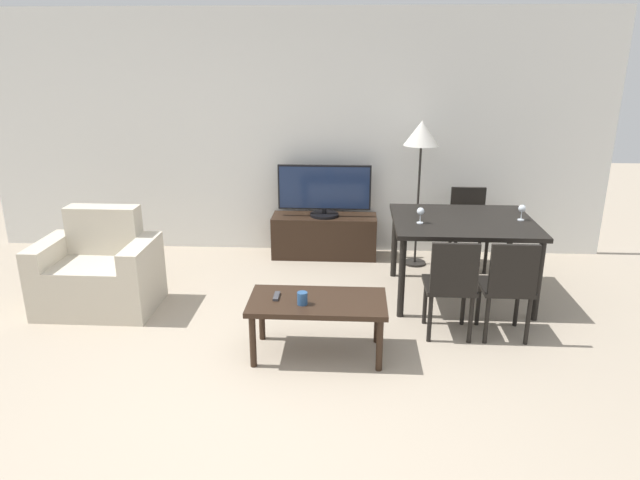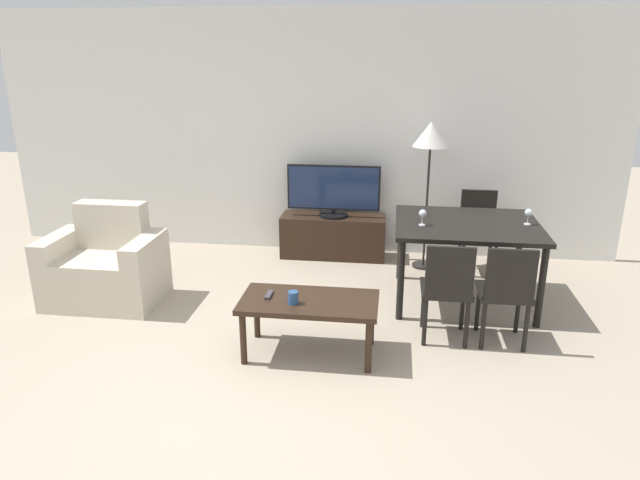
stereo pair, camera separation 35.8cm
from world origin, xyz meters
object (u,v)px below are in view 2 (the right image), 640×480
Objects in this scene: floor_lamp at (431,141)px; wine_glass_left at (423,214)px; tv at (334,191)px; dining_chair_near at (447,287)px; tv_stand at (333,236)px; armchair at (106,268)px; dining_chair_near_right at (506,290)px; wine_glass_center at (529,214)px; remote_primary at (269,295)px; dining_chair_far at (478,227)px; cup_white_near at (293,298)px; dining_table at (467,231)px; coffee_table at (309,306)px.

floor_lamp is 10.75× the size of wine_glass_left.
dining_chair_near is at bearing -59.51° from tv.
floor_lamp is (1.01, -0.20, 1.13)m from tv_stand.
armchair is 1.20× the size of dining_chair_near_right.
dining_chair_near_right is 0.98m from wine_glass_center.
floor_lamp is at bearing 107.97° from dining_chair_near_right.
dining_chair_near_right is (1.56, -1.89, -0.29)m from tv.
armchair is at bearing -143.01° from tv_stand.
dining_chair_near_right is at bearing 9.68° from remote_primary.
tv is 1.60m from dining_chair_far.
wine_glass_center is at bearing -70.33° from dining_chair_far.
dining_chair_near_right is at bearing -109.37° from wine_glass_center.
tv reaches higher than cup_white_near.
tv_stand is 2.23m from remote_primary.
remote_primary is at bearing -22.68° from armchair.
tv is at bearing 83.40° from remote_primary.
dining_chair_near is at bearing 12.78° from remote_primary.
armchair is 6.97× the size of wine_glass_center.
cup_white_near is (0.21, -0.11, 0.04)m from remote_primary.
dining_chair_far reaches higher than dining_table.
dining_chair_far is at bearing 75.03° from dining_table.
cup_white_near is 1.53m from wine_glass_left.
dining_chair_near reaches higher than cup_white_near.
tv is 1.70m from dining_table.
wine_glass_center is (3.83, 0.44, 0.54)m from armchair.
wine_glass_center is at bearing 9.08° from wine_glass_left.
tv_stand is 1.14× the size of tv.
dining_chair_far is 8.87× the size of cup_white_near.
tv_stand is at bearing 150.78° from wine_glass_center.
floor_lamp is at bearing 93.32° from dining_chair_near.
wine_glass_left is at bearing 40.57° from remote_primary.
dining_table is at bearing 42.76° from coffee_table.
dining_table is 1.51× the size of dining_chair_near_right.
dining_chair_near is at bearing -104.97° from dining_chair_far.
tv reaches higher than wine_glass_left.
floor_lamp is at bearing -11.08° from tv_stand.
dining_table reaches higher than tv_stand.
wine_glass_center is at bearing 70.63° from dining_chair_near_right.
remote_primary is at bearing -144.09° from dining_table.
coffee_table is 1.76m from dining_table.
tv_stand is 2.21m from dining_chair_near.
dining_chair_far is at bearing 90.00° from dining_chair_near_right.
dining_chair_near_right is 1.02m from wine_glass_left.
armchair is 2.47m from tv_stand.
armchair is at bearing -174.22° from wine_glass_left.
dining_chair_far is (0.23, 0.84, -0.21)m from dining_table.
dining_chair_far is 5.67× the size of remote_primary.
floor_lamp reaches higher than wine_glass_left.
armchair reaches higher than cup_white_near.
tv reaches higher than coffee_table.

